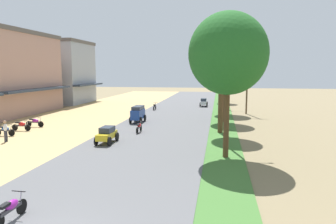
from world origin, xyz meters
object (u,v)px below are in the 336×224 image
(median_tree_third, at_px, (224,64))
(motorbike_ahead_fourth, at_px, (155,106))
(streetlamp_mid, at_px, (223,74))
(car_sedan_yellow, at_px, (107,134))
(parked_motorbike_nearest, at_px, (5,130))
(car_van_blue, at_px, (138,113))
(motorbike_ahead_third, at_px, (139,127))
(median_tree_second, at_px, (222,38))
(median_tree_fourth, at_px, (224,56))
(median_tree_nearest, at_px, (228,54))
(parked_motorbike_third, at_px, (35,122))
(utility_pole_near, at_px, (247,78))
(pedestrian_on_shoulder, at_px, (5,130))
(median_tree_fifth, at_px, (222,68))
(streetlamp_near, at_px, (227,80))
(parked_motorbike_second, at_px, (21,125))
(car_sedan_silver, at_px, (204,102))
(motorbike_ahead_second, at_px, (11,208))

(median_tree_third, relative_size, motorbike_ahead_fourth, 4.44)
(streetlamp_mid, height_order, car_sedan_yellow, streetlamp_mid)
(parked_motorbike_nearest, xyz_separation_m, car_van_blue, (9.01, 8.10, 0.47))
(car_van_blue, height_order, motorbike_ahead_third, car_van_blue)
(median_tree_third, bearing_deg, motorbike_ahead_third, -135.75)
(median_tree_second, bearing_deg, median_tree_fourth, 88.21)
(median_tree_nearest, bearing_deg, motorbike_ahead_fourth, 112.54)
(car_van_blue, bearing_deg, parked_motorbike_third, -155.84)
(median_tree_nearest, relative_size, median_tree_second, 0.87)
(median_tree_nearest, bearing_deg, median_tree_second, 92.35)
(car_van_blue, relative_size, motorbike_ahead_third, 1.34)
(parked_motorbike_nearest, distance_m, utility_pole_near, 26.88)
(streetlamp_mid, xyz_separation_m, car_van_blue, (-8.64, -14.81, -3.78))
(parked_motorbike_third, distance_m, motorbike_ahead_third, 10.42)
(car_sedan_yellow, bearing_deg, utility_pole_near, 57.72)
(parked_motorbike_third, height_order, motorbike_ahead_third, motorbike_ahead_third)
(streetlamp_mid, bearing_deg, median_tree_third, -90.33)
(pedestrian_on_shoulder, relative_size, median_tree_fifth, 0.22)
(utility_pole_near, bearing_deg, streetlamp_near, -99.49)
(median_tree_nearest, xyz_separation_m, streetlamp_near, (0.03, 3.18, -1.64))
(parked_motorbike_second, bearing_deg, pedestrian_on_shoulder, -69.40)
(median_tree_second, distance_m, median_tree_fifth, 25.83)
(car_sedan_yellow, height_order, car_sedan_silver, same)
(median_tree_second, height_order, median_tree_third, median_tree_second)
(car_van_blue, xyz_separation_m, motorbike_ahead_third, (1.43, -4.98, -0.45))
(car_sedan_silver, bearing_deg, median_tree_fifth, 67.94)
(parked_motorbike_third, height_order, pedestrian_on_shoulder, pedestrian_on_shoulder)
(streetlamp_near, distance_m, motorbike_ahead_second, 15.48)
(median_tree_nearest, relative_size, streetlamp_mid, 1.05)
(motorbike_ahead_third, xyz_separation_m, motorbike_ahead_fourth, (-1.83, 15.24, 0.00))
(median_tree_third, relative_size, car_sedan_yellow, 3.54)
(car_van_blue, bearing_deg, motorbike_ahead_fourth, 92.25)
(car_sedan_yellow, height_order, car_van_blue, car_van_blue)
(car_sedan_yellow, height_order, motorbike_ahead_fourth, car_sedan_yellow)
(utility_pole_near, bearing_deg, car_van_blue, -142.55)
(car_van_blue, height_order, motorbike_ahead_second, car_van_blue)
(parked_motorbike_nearest, height_order, median_tree_fifth, median_tree_fifth)
(streetlamp_mid, xyz_separation_m, car_sedan_yellow, (-8.52, -24.02, -4.06))
(streetlamp_near, bearing_deg, median_tree_third, 90.41)
(streetlamp_near, bearing_deg, median_tree_nearest, -90.56)
(parked_motorbike_nearest, xyz_separation_m, median_tree_fourth, (17.70, 17.00, 6.52))
(median_tree_fifth, bearing_deg, median_tree_second, -90.64)
(parked_motorbike_third, distance_m, pedestrian_on_shoulder, 6.19)
(parked_motorbike_second, bearing_deg, median_tree_second, 7.00)
(median_tree_nearest, bearing_deg, parked_motorbike_third, 157.02)
(utility_pole_near, height_order, car_sedan_silver, utility_pole_near)
(median_tree_nearest, height_order, streetlamp_near, median_tree_nearest)
(median_tree_nearest, xyz_separation_m, motorbike_ahead_third, (-7.19, 6.48, -5.75))
(streetlamp_mid, distance_m, motorbike_ahead_third, 21.48)
(parked_motorbike_nearest, distance_m, pedestrian_on_shoulder, 2.47)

